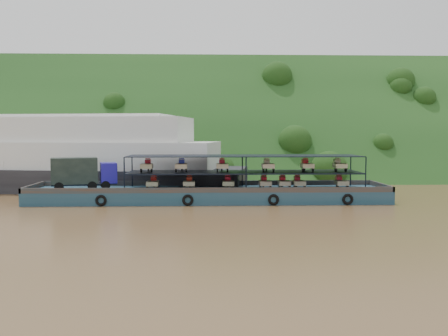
{
  "coord_description": "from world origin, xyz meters",
  "views": [
    {
      "loc": [
        -3.82,
        -47.75,
        6.76
      ],
      "look_at": [
        -2.0,
        3.0,
        3.2
      ],
      "focal_mm": 40.0,
      "sensor_mm": 36.0,
      "label": 1
    }
  ],
  "objects": [
    {
      "name": "passenger_ferry",
      "position": [
        -21.27,
        12.77,
        3.86
      ],
      "size": [
        45.26,
        18.51,
        8.91
      ],
      "rotation": [
        0.0,
        0.0,
        -0.18
      ],
      "color": "black",
      "rests_on": "ground"
    },
    {
      "name": "hillside",
      "position": [
        0.0,
        36.0,
        0.0
      ],
      "size": [
        140.0,
        39.6,
        39.6
      ],
      "primitive_type": "cube",
      "rotation": [
        0.79,
        0.0,
        0.0
      ],
      "color": "#143312",
      "rests_on": "ground"
    },
    {
      "name": "ground",
      "position": [
        0.0,
        0.0,
        0.0
      ],
      "size": [
        160.0,
        160.0,
        0.0
      ],
      "primitive_type": "plane",
      "color": "brown",
      "rests_on": "ground"
    },
    {
      "name": "cargo_barge",
      "position": [
        -4.27,
        1.76,
        1.09
      ],
      "size": [
        35.0,
        7.18,
        4.54
      ],
      "color": "#163C4F",
      "rests_on": "ground"
    }
  ]
}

